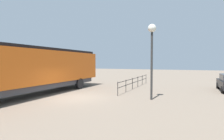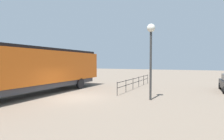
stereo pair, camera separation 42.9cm
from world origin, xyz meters
name	(u,v)px [view 2 (the right image)]	position (x,y,z in m)	size (l,w,h in m)	color
ground_plane	(77,97)	(0.00, 0.00, 0.00)	(120.00, 120.00, 0.00)	#756656
locomotive	(29,68)	(-4.00, -1.06, 2.27)	(3.11, 17.71, 4.02)	orange
lamp_post	(151,42)	(5.46, 1.60, 4.22)	(0.60, 0.60, 5.55)	#2D2D2D
platform_fence	(136,81)	(2.60, 7.05, 0.76)	(0.05, 10.11, 1.16)	black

